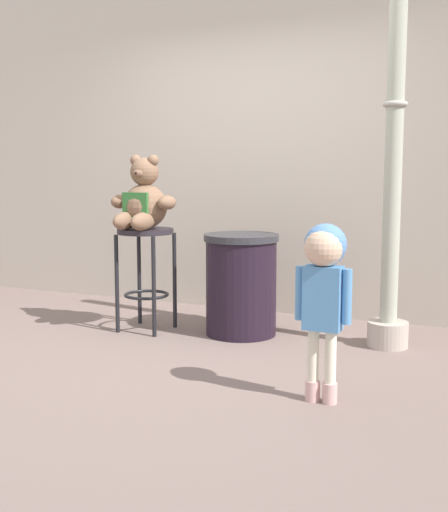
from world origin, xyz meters
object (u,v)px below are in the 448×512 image
at_px(bar_stool_with_teddy, 146,257).
at_px(teddy_bear, 143,202).
at_px(lamppost, 393,182).
at_px(trash_bin, 241,284).
at_px(child_walking, 324,274).

bearing_deg(bar_stool_with_teddy, teddy_bear, -90.00).
height_order(bar_stool_with_teddy, lamppost, lamppost).
bearing_deg(teddy_bear, trash_bin, 15.52).
xyz_separation_m(trash_bin, lamppost, (1.09, 0.10, 0.78)).
bearing_deg(lamppost, teddy_bear, -170.67).
bearing_deg(lamppost, child_walking, -95.76).
relative_size(bar_stool_with_teddy, teddy_bear, 1.42).
relative_size(teddy_bear, child_walking, 0.58).
distance_m(child_walking, trash_bin, 1.54).
distance_m(teddy_bear, child_walking, 1.97).
bearing_deg(teddy_bear, bar_stool_with_teddy, 90.00).
bearing_deg(lamppost, trash_bin, -174.95).
bearing_deg(teddy_bear, lamppost, 9.33).
relative_size(bar_stool_with_teddy, lamppost, 0.27).
bearing_deg(trash_bin, teddy_bear, -164.48).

